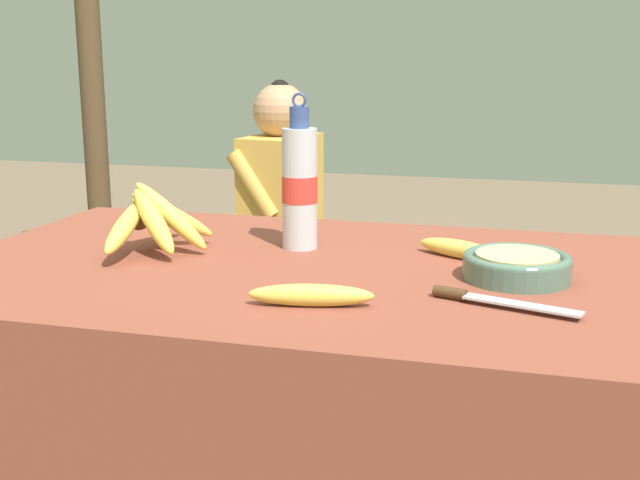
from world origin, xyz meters
name	(u,v)px	position (x,y,z in m)	size (l,w,h in m)	color
market_counter	(300,438)	(0.00, 0.00, 0.36)	(1.38, 0.87, 0.72)	brown
banana_bunch_ripe	(154,218)	(-0.31, 0.02, 0.79)	(0.18, 0.32, 0.15)	#4C381E
serving_bowl	(517,265)	(0.40, 0.01, 0.75)	(0.19, 0.19, 0.05)	#4C6B5B
water_bottle	(300,186)	(-0.04, 0.14, 0.85)	(0.07, 0.07, 0.32)	silver
loose_banana_front	(311,295)	(0.09, -0.24, 0.74)	(0.21, 0.08, 0.04)	#E0C64C
loose_banana_side	(460,249)	(0.29, 0.14, 0.74)	(0.18, 0.12, 0.04)	#E0C64C
knife	(484,299)	(0.36, -0.16, 0.73)	(0.24, 0.09, 0.02)	#BCBCC1
wooden_bench	(348,274)	(-0.23, 1.39, 0.32)	(1.34, 0.32, 0.38)	brown
seated_vendor	(270,200)	(-0.53, 1.37, 0.59)	(0.43, 0.41, 1.03)	#232328
banana_bunch_green	(457,247)	(0.17, 1.39, 0.45)	(0.17, 0.28, 0.14)	#4C381E
support_post_near	(87,6)	(-1.41, 1.65, 1.31)	(0.10, 0.10, 2.63)	#4C3823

